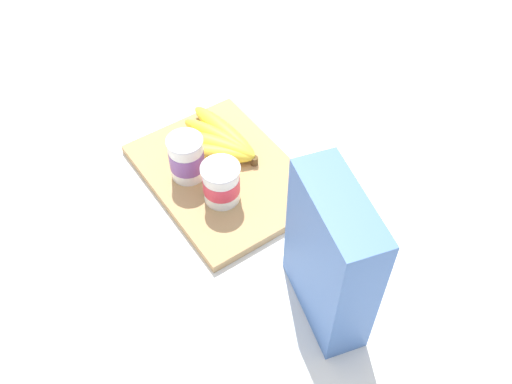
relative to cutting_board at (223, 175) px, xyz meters
name	(u,v)px	position (x,y,z in m)	size (l,w,h in m)	color
ground_plane	(223,178)	(0.00, 0.00, -0.01)	(2.40, 2.40, 0.00)	silver
cutting_board	(223,175)	(0.00, 0.00, 0.00)	(0.35, 0.26, 0.02)	tan
cereal_box	(331,258)	(-0.32, 0.01, 0.12)	(0.18, 0.07, 0.26)	#4770B7
yogurt_cup_front	(221,183)	(-0.05, 0.03, 0.05)	(0.07, 0.07, 0.08)	white
yogurt_cup_back	(187,158)	(0.03, 0.06, 0.05)	(0.07, 0.07, 0.09)	white
banana_bunch	(218,142)	(0.06, -0.03, 0.03)	(0.20, 0.15, 0.04)	yellow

